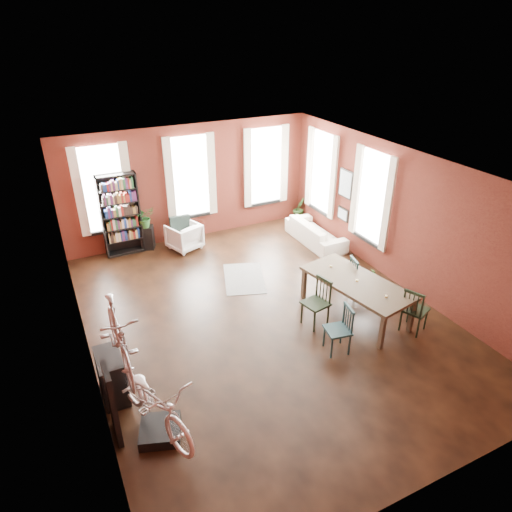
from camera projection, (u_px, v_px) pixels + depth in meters
room at (262, 212)px, 9.30m from camera, size 9.00×9.04×3.22m
dining_table at (355, 298)px, 9.64m from camera, size 1.50×2.53×0.81m
dining_chair_a at (338, 330)px, 8.52m from camera, size 0.52×0.52×0.96m
dining_chair_b at (316, 303)px, 9.26m from camera, size 0.55×0.55×1.02m
dining_chair_c at (415, 309)px, 9.09m from camera, size 0.60×0.60×0.99m
dining_chair_d at (360, 277)px, 10.24m from camera, size 0.53×0.53×0.95m
bookshelf at (121, 215)px, 11.84m from camera, size 1.00×0.32×2.20m
white_armchair at (184, 235)px, 12.39m from camera, size 0.98×0.95×0.80m
cream_sofa at (316, 229)px, 12.73m from camera, size 0.61×2.08×0.81m
striped_rug at (244, 278)px, 11.13m from camera, size 1.38×1.73×0.01m
bike_trainer at (160, 431)px, 6.94m from camera, size 0.77×0.77×0.18m
bike_wall_rack at (112, 404)px, 6.66m from camera, size 0.16×0.60×1.30m
console_table at (112, 376)px, 7.54m from camera, size 0.40×0.80×0.80m
plant_stand at (148, 237)px, 12.44m from camera, size 0.43×0.43×0.66m
plant_by_sofa at (299, 214)px, 14.29m from camera, size 0.67×0.84×0.33m
plant_small at (372, 284)px, 10.74m from camera, size 0.49×0.52×0.17m
bicycle_floor at (150, 377)px, 6.45m from camera, size 0.97×1.20×1.97m
bicycle_hung at (115, 317)px, 6.07m from camera, size 0.47×1.00×1.66m
plant_on_stand at (145, 219)px, 12.15m from camera, size 0.66×0.69×0.44m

